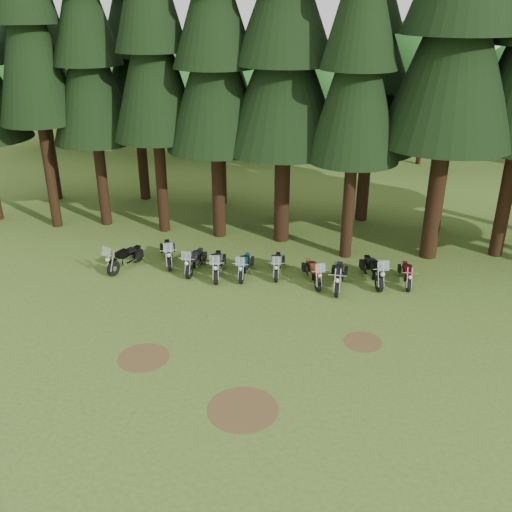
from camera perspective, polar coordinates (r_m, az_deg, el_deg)
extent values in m
plane|color=#3F5B22|center=(21.37, -1.62, -8.01)|extent=(120.00, 120.00, 0.00)
cylinder|color=black|center=(32.20, -20.03, 8.49)|extent=(0.52, 0.52, 6.77)
cone|color=black|center=(31.21, -21.84, 19.97)|extent=(3.92, 3.92, 8.47)
cylinder|color=black|center=(31.89, -15.20, 7.80)|extent=(0.58, 0.58, 5.53)
cone|color=black|center=(30.86, -16.32, 17.24)|extent=(4.32, 4.32, 6.91)
cone|color=black|center=(30.67, -17.09, 23.26)|extent=(3.46, 3.46, 5.83)
cylinder|color=black|center=(30.19, -9.47, 7.86)|extent=(0.58, 0.58, 5.99)
cone|color=black|center=(29.10, -10.29, 18.74)|extent=(4.32, 4.32, 7.49)
cylinder|color=black|center=(29.24, -3.79, 7.16)|extent=(0.66, 0.66, 5.57)
cone|color=black|center=(28.12, -4.11, 17.59)|extent=(4.95, 4.95, 6.96)
cylinder|color=black|center=(28.62, 2.63, 6.94)|extent=(0.77, 0.77, 5.70)
cone|color=black|center=(27.47, 2.86, 17.85)|extent=(5.81, 5.81, 7.12)
cylinder|color=black|center=(26.99, 9.27, 5.55)|extent=(0.55, 0.55, 5.71)
cone|color=black|center=(25.77, 10.13, 17.12)|extent=(4.15, 4.15, 7.14)
cylinder|color=black|center=(27.74, 17.58, 6.23)|extent=(0.80, 0.80, 6.62)
cone|color=black|center=(26.57, 19.40, 19.28)|extent=(5.98, 5.98, 8.27)
cylinder|color=black|center=(29.14, 23.78, 5.85)|extent=(0.64, 0.64, 6.35)
cylinder|color=black|center=(37.06, -19.89, 9.75)|extent=(0.67, 0.67, 5.87)
cone|color=black|center=(36.17, -21.22, 18.35)|extent=(5.00, 5.00, 7.33)
cylinder|color=black|center=(35.65, -11.32, 9.90)|extent=(0.60, 0.60, 5.53)
cone|color=black|center=(34.73, -12.07, 18.37)|extent=(4.52, 4.52, 6.91)
cone|color=black|center=(34.56, -12.58, 23.74)|extent=(3.62, 3.62, 5.83)
cylinder|color=black|center=(34.17, -3.57, 9.72)|extent=(0.65, 0.65, 5.55)
cone|color=black|center=(33.22, -3.82, 18.64)|extent=(4.85, 4.85, 6.94)
cylinder|color=black|center=(32.02, 2.81, 8.69)|extent=(0.58, 0.58, 5.52)
cone|color=black|center=(31.00, 3.02, 18.14)|extent=(4.35, 4.35, 6.90)
cone|color=black|center=(30.80, 3.17, 24.17)|extent=(3.48, 3.48, 5.83)
cylinder|color=black|center=(32.12, 10.74, 7.57)|extent=(0.66, 0.66, 4.70)
cone|color=black|center=(31.14, 11.41, 15.51)|extent=(4.94, 4.94, 5.87)
cone|color=black|center=(30.84, 11.86, 20.59)|extent=(3.95, 3.95, 4.96)
cylinder|color=black|center=(31.87, 18.10, 7.47)|extent=(0.53, 0.53, 5.56)
cone|color=black|center=(30.85, 19.43, 16.95)|extent=(3.94, 3.94, 6.95)
cylinder|color=black|center=(51.51, -20.54, 12.04)|extent=(0.36, 0.36, 3.33)
sphere|color=#235A22|center=(50.85, -21.30, 16.90)|extent=(7.78, 7.78, 7.78)
sphere|color=#235A22|center=(49.50, -20.34, 15.96)|extent=(5.55, 5.55, 5.55)
cylinder|color=black|center=(49.09, -13.97, 12.28)|extent=(0.36, 0.36, 3.29)
sphere|color=#235A22|center=(48.40, -14.51, 17.35)|extent=(7.69, 7.69, 7.69)
sphere|color=#235A22|center=(47.15, -13.36, 16.34)|extent=(5.49, 5.49, 5.49)
cylinder|color=black|center=(46.14, -7.99, 11.68)|extent=(0.36, 0.36, 2.80)
sphere|color=#235A22|center=(45.47, -8.27, 16.27)|extent=(6.53, 6.53, 6.53)
sphere|color=#235A22|center=(44.51, -7.12, 15.30)|extent=(4.67, 4.67, 4.67)
cylinder|color=black|center=(44.98, -0.75, 11.42)|extent=(0.36, 0.36, 2.55)
sphere|color=#235A22|center=(44.33, -0.77, 15.70)|extent=(5.95, 5.95, 5.95)
sphere|color=#235A22|center=(43.57, 0.40, 14.75)|extent=(4.25, 4.25, 4.25)
cylinder|color=black|center=(45.30, 7.55, 11.25)|extent=(0.36, 0.36, 2.47)
sphere|color=#235A22|center=(44.67, 7.79, 15.36)|extent=(5.76, 5.76, 5.76)
sphere|color=#235A22|center=(44.07, 9.00, 14.41)|extent=(4.12, 4.12, 4.12)
cylinder|color=black|center=(44.74, 16.14, 11.04)|extent=(0.36, 0.36, 3.52)
sphere|color=#235A22|center=(43.96, 16.88, 16.98)|extent=(8.21, 8.21, 8.21)
sphere|color=#235A22|center=(43.29, 18.76, 15.54)|extent=(5.87, 5.87, 5.87)
cylinder|color=black|center=(47.04, 24.16, 10.14)|extent=(0.36, 0.36, 2.94)
cylinder|color=#4C3D1E|center=(20.58, -11.17, -9.92)|extent=(1.80, 1.80, 0.01)
cylinder|color=#4C3D1E|center=(21.39, 10.66, -8.42)|extent=(1.40, 1.40, 0.01)
cylinder|color=#4C3D1E|center=(18.02, -1.30, -15.07)|extent=(2.20, 2.20, 0.01)
cylinder|color=black|center=(26.40, -14.07, -1.21)|extent=(0.36, 0.72, 0.70)
cylinder|color=black|center=(27.49, -11.78, 0.09)|extent=(0.36, 0.72, 0.70)
cube|color=silver|center=(26.93, -12.85, -0.32)|extent=(0.51, 0.80, 0.36)
cube|color=black|center=(26.61, -13.27, 0.23)|extent=(0.49, 0.66, 0.26)
cube|color=black|center=(26.96, -12.57, 0.53)|extent=(0.49, 0.66, 0.13)
cube|color=silver|center=(25.80, -14.76, 0.42)|extent=(0.47, 0.27, 0.42)
cylinder|color=black|center=(26.35, -8.67, -0.77)|extent=(0.40, 0.71, 0.70)
cylinder|color=black|center=(27.86, -8.84, 0.66)|extent=(0.40, 0.71, 0.70)
cube|color=silver|center=(27.11, -8.78, 0.20)|extent=(0.56, 0.80, 0.36)
cube|color=black|center=(26.73, -8.80, 0.74)|extent=(0.52, 0.66, 0.26)
cube|color=black|center=(27.20, -8.85, 1.06)|extent=(0.52, 0.66, 0.13)
cube|color=silver|center=(25.67, -8.77, 0.85)|extent=(0.47, 0.29, 0.42)
cylinder|color=black|center=(25.55, -6.70, -1.55)|extent=(0.17, 0.67, 0.66)
cylinder|color=black|center=(26.86, -5.59, -0.13)|extent=(0.17, 0.67, 0.66)
cube|color=silver|center=(26.21, -6.11, -0.60)|extent=(0.31, 0.71, 0.34)
cube|color=black|center=(25.86, -6.31, -0.08)|extent=(0.32, 0.56, 0.24)
cube|color=black|center=(26.27, -5.97, 0.24)|extent=(0.32, 0.56, 0.12)
cube|color=silver|center=(24.91, -7.04, 0.00)|extent=(0.43, 0.14, 0.40)
cylinder|color=black|center=(24.92, -4.01, -2.08)|extent=(0.28, 0.72, 0.70)
cylinder|color=black|center=(26.41, -3.77, -0.47)|extent=(0.28, 0.72, 0.70)
cube|color=silver|center=(25.67, -3.88, -1.00)|extent=(0.44, 0.79, 0.36)
cube|color=black|center=(25.28, -3.94, -0.46)|extent=(0.43, 0.64, 0.26)
cube|color=black|center=(25.75, -3.87, -0.08)|extent=(0.43, 0.64, 0.13)
cube|color=silver|center=(24.22, -4.13, -0.41)|extent=(0.47, 0.22, 0.42)
cylinder|color=black|center=(24.95, -1.46, -2.07)|extent=(0.16, 0.65, 0.64)
cylinder|color=black|center=(26.29, -0.87, -0.61)|extent=(0.16, 0.65, 0.64)
cube|color=silver|center=(25.62, -1.14, -1.10)|extent=(0.30, 0.69, 0.33)
cube|color=#0D5165|center=(25.27, -1.24, -0.60)|extent=(0.31, 0.55, 0.23)
cube|color=black|center=(25.69, -1.06, -0.26)|extent=(0.31, 0.55, 0.12)
cube|color=silver|center=(24.31, -1.60, -0.54)|extent=(0.41, 0.14, 0.39)
cylinder|color=black|center=(25.09, 2.04, -1.94)|extent=(0.20, 0.64, 0.63)
cylinder|color=black|center=(26.41, 2.23, -0.52)|extent=(0.20, 0.64, 0.63)
cube|color=silver|center=(25.75, 2.14, -1.00)|extent=(0.33, 0.69, 0.32)
cube|color=black|center=(25.41, 2.13, -0.51)|extent=(0.34, 0.55, 0.23)
cube|color=black|center=(25.82, 2.18, -0.18)|extent=(0.34, 0.55, 0.11)
cube|color=silver|center=(24.47, 2.03, -0.47)|extent=(0.41, 0.16, 0.37)
cylinder|color=black|center=(24.48, 6.19, -2.76)|extent=(0.36, 0.65, 0.65)
cylinder|color=black|center=(25.79, 5.28, -1.24)|extent=(0.36, 0.65, 0.65)
cube|color=silver|center=(25.13, 5.70, -1.75)|extent=(0.51, 0.74, 0.33)
cube|color=#AA3816|center=(24.78, 5.87, -1.24)|extent=(0.47, 0.61, 0.24)
cube|color=black|center=(25.19, 5.60, -0.88)|extent=(0.47, 0.61, 0.12)
cube|color=silver|center=(23.84, 6.48, -1.21)|extent=(0.43, 0.26, 0.39)
cylinder|color=black|center=(24.07, 8.10, -3.30)|extent=(0.15, 0.70, 0.69)
cylinder|color=black|center=(25.53, 8.36, -1.62)|extent=(0.15, 0.70, 0.69)
cube|color=silver|center=(24.80, 8.26, -2.19)|extent=(0.30, 0.74, 0.36)
cube|color=black|center=(24.42, 8.27, -1.65)|extent=(0.32, 0.58, 0.25)
cube|color=black|center=(24.87, 8.34, -1.25)|extent=(0.32, 0.58, 0.13)
cylinder|color=black|center=(24.81, 12.21, -2.70)|extent=(0.38, 0.75, 0.74)
cylinder|color=black|center=(26.28, 11.03, -0.99)|extent=(0.38, 0.75, 0.74)
cube|color=silver|center=(25.54, 11.58, -1.56)|extent=(0.54, 0.84, 0.38)
cube|color=black|center=(25.15, 11.84, -0.99)|extent=(0.51, 0.69, 0.27)
cube|color=black|center=(25.61, 11.47, -0.59)|extent=(0.51, 0.69, 0.13)
cube|color=silver|center=(24.10, 12.66, -0.95)|extent=(0.49, 0.28, 0.44)
cylinder|color=black|center=(25.13, 14.98, -2.80)|extent=(0.18, 0.62, 0.61)
cylinder|color=black|center=(26.40, 14.60, -1.39)|extent=(0.18, 0.62, 0.61)
cube|color=silver|center=(25.77, 14.79, -1.86)|extent=(0.31, 0.66, 0.31)
cube|color=#67030D|center=(25.44, 14.93, -1.41)|extent=(0.32, 0.53, 0.22)
cube|color=black|center=(25.83, 14.81, -1.07)|extent=(0.32, 0.53, 0.11)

